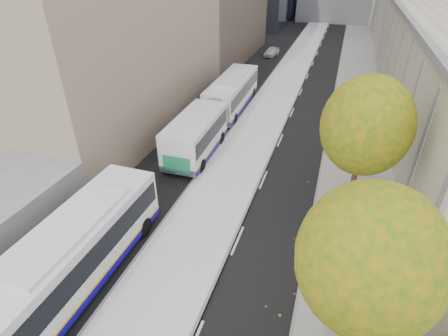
% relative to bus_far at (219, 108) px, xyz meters
% --- Properties ---
extents(bus_platform, '(4.25, 150.00, 0.15)m').
position_rel_bus_far_xyz_m(bus_platform, '(3.31, 3.82, -1.55)').
color(bus_platform, silver).
rests_on(bus_platform, ground).
extents(sidewalk, '(4.75, 150.00, 0.08)m').
position_rel_bus_far_xyz_m(sidewalk, '(11.31, 3.82, -1.58)').
color(sidewalk, gray).
rests_on(sidewalk, ground).
extents(tree_c, '(4.20, 4.20, 7.28)m').
position_rel_bus_far_xyz_m(tree_c, '(10.78, -18.18, 3.63)').
color(tree_c, '#311E15').
rests_on(tree_c, sidewalk).
extents(tree_d, '(4.40, 4.40, 7.60)m').
position_rel_bus_far_xyz_m(tree_d, '(10.78, -9.18, 3.85)').
color(tree_d, '#311E15').
rests_on(tree_d, sidewalk).
extents(bus_far, '(2.97, 17.85, 2.97)m').
position_rel_bus_far_xyz_m(bus_far, '(0.00, 0.00, 0.00)').
color(bus_far, silver).
rests_on(bus_far, ground).
extents(distant_car, '(1.93, 3.84, 1.25)m').
position_rel_bus_far_xyz_m(distant_car, '(-0.63, 25.06, -0.99)').
color(distant_car, silver).
rests_on(distant_car, ground).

